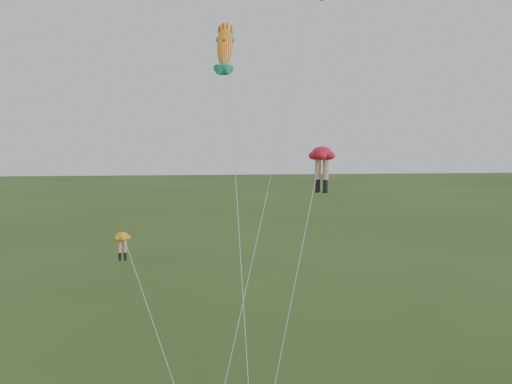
{
  "coord_description": "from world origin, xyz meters",
  "views": [
    {
      "loc": [
        -1.66,
        -24.37,
        14.33
      ],
      "look_at": [
        1.05,
        6.0,
        10.88
      ],
      "focal_mm": 40.0,
      "sensor_mm": 36.0,
      "label": 1
    }
  ],
  "objects": [
    {
      "name": "legs_kite_red_mid",
      "position": [
        4.07,
        3.54,
        12.66
      ],
      "size": [
        4.53,
        5.73,
        13.41
      ],
      "rotation": [
        0.0,
        0.0,
        -0.58
      ],
      "color": "red",
      "rests_on": "ground"
    },
    {
      "name": "legs_kite_yellow",
      "position": [
        -5.58,
        3.69,
        8.27
      ],
      "size": [
        4.57,
        6.86,
        9.16
      ],
      "rotation": [
        0.0,
        0.0,
        0.08
      ],
      "color": "gold",
      "rests_on": "ground"
    },
    {
      "name": "fish_kite",
      "position": [
        -0.59,
        5.57,
        18.49
      ],
      "size": [
        1.63,
        7.38,
        20.1
      ],
      "rotation": [
        0.87,
        0.0,
        -0.11
      ],
      "color": "yellow",
      "rests_on": "ground"
    }
  ]
}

